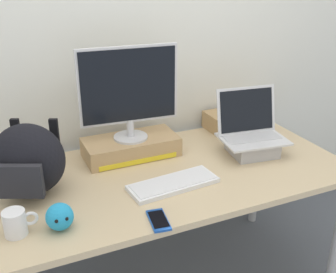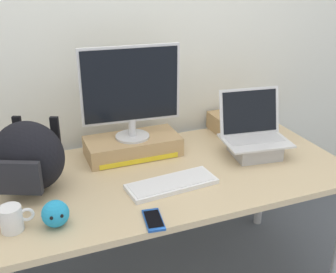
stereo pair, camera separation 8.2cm
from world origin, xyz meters
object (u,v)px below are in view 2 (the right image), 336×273
toner_box_yellow (133,146)px  desktop_monitor (131,90)px  cell_phone (153,220)px  plush_toy (55,214)px  external_keyboard (172,184)px  messenger_backpack (29,157)px  toner_box_cyan (238,121)px  open_laptop (254,142)px  coffee_mug (12,219)px

toner_box_yellow → desktop_monitor: desktop_monitor is taller
desktop_monitor → cell_phone: 0.68m
toner_box_yellow → plush_toy: (-0.45, -0.48, 0.00)m
toner_box_yellow → external_keyboard: 0.38m
messenger_backpack → plush_toy: messenger_backpack is taller
desktop_monitor → messenger_backpack: (-0.51, -0.17, -0.19)m
cell_phone → toner_box_cyan: 1.04m
open_laptop → plush_toy: open_laptop is taller
toner_box_cyan → external_keyboard: bearing=-141.9°
toner_box_cyan → coffee_mug: bearing=-156.2°
coffee_mug → toner_box_cyan: bearing=23.8°
desktop_monitor → toner_box_cyan: size_ratio=1.52×
plush_toy → toner_box_cyan: 1.27m
desktop_monitor → coffee_mug: (-0.60, -0.45, -0.29)m
messenger_backpack → toner_box_yellow: bearing=42.9°
toner_box_yellow → messenger_backpack: bearing=-161.4°
messenger_backpack → toner_box_cyan: (1.18, 0.28, -0.11)m
coffee_mug → toner_box_cyan: (1.28, 0.56, 0.00)m
messenger_backpack → plush_toy: bearing=-54.8°
toner_box_yellow → desktop_monitor: (-0.00, -0.00, 0.30)m
external_keyboard → plush_toy: size_ratio=3.99×
open_laptop → messenger_backpack: (-1.08, 0.05, 0.09)m
open_laptop → toner_box_cyan: (0.10, 0.33, -0.02)m
coffee_mug → toner_box_cyan: 1.39m
desktop_monitor → coffee_mug: bearing=-138.7°
desktop_monitor → cell_phone: bearing=-95.1°
coffee_mug → cell_phone: coffee_mug is taller
toner_box_cyan → open_laptop: bearing=-106.9°
desktop_monitor → plush_toy: (-0.45, -0.48, -0.29)m
external_keyboard → open_laptop: bearing=11.1°
external_keyboard → plush_toy: (-0.51, -0.11, 0.04)m
messenger_backpack → external_keyboard: bearing=5.3°
coffee_mug → toner_box_cyan: toner_box_cyan is taller
coffee_mug → toner_box_yellow: bearing=36.9°
open_laptop → external_keyboard: 0.53m
messenger_backpack → cell_phone: bearing=-21.3°
external_keyboard → coffee_mug: size_ratio=3.32×
plush_toy → external_keyboard: bearing=12.2°
desktop_monitor → external_keyboard: size_ratio=1.18×
cell_phone → toner_box_yellow: bearing=88.5°
toner_box_yellow → cell_phone: toner_box_yellow is taller
plush_toy → toner_box_cyan: bearing=27.7°
desktop_monitor → open_laptop: 0.67m
toner_box_yellow → open_laptop: bearing=-21.1°
open_laptop → external_keyboard: (-0.51, -0.15, -0.06)m
external_keyboard → plush_toy: plush_toy is taller
coffee_mug → plush_toy: plush_toy is taller
open_laptop → cell_phone: open_laptop is taller
desktop_monitor → cell_phone: desktop_monitor is taller
cell_phone → toner_box_cyan: size_ratio=0.47×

